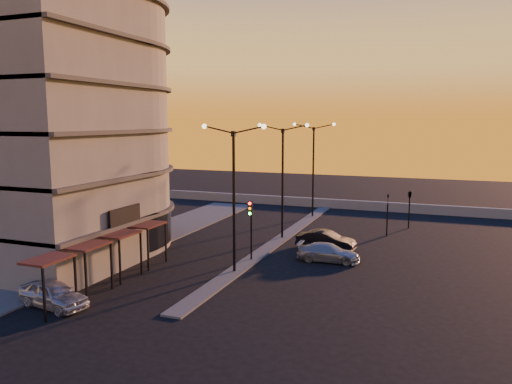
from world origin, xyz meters
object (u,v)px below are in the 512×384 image
at_px(traffic_light_main, 251,220).
at_px(car_hatchback, 53,294).
at_px(car_wagon, 329,252).
at_px(streetlamp_mid, 283,172).
at_px(car_sedan, 326,241).

xyz_separation_m(traffic_light_main, car_hatchback, (-6.50, -11.73, -2.18)).
bearing_deg(car_hatchback, traffic_light_main, -18.76).
bearing_deg(car_wagon, streetlamp_mid, 41.67).
distance_m(car_hatchback, car_sedan, 19.74).
relative_size(streetlamp_mid, car_wagon, 2.19).
xyz_separation_m(car_hatchback, car_wagon, (11.57, 13.61, -0.08)).
bearing_deg(traffic_light_main, car_wagon, 20.32).
bearing_deg(car_hatchback, streetlamp_mid, -8.79).
bearing_deg(streetlamp_mid, car_sedan, -28.39).
bearing_deg(streetlamp_mid, car_hatchback, -109.01).
distance_m(traffic_light_main, car_sedan, 6.78).
relative_size(traffic_light_main, car_sedan, 0.96).
height_order(car_hatchback, car_wagon, car_hatchback).
xyz_separation_m(streetlamp_mid, traffic_light_main, (0.00, -7.13, -2.70)).
relative_size(streetlamp_mid, car_sedan, 2.16).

